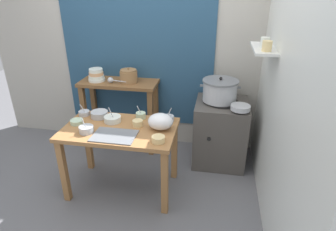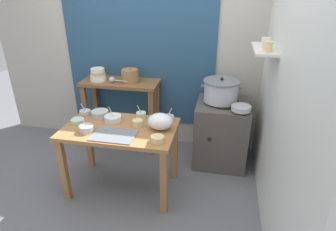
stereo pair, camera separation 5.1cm
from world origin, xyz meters
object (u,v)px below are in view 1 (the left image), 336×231
Objects in this scene: stove_block at (220,132)px; prep_bowl_8 at (158,139)px; prep_table at (120,138)px; back_shelf_table at (120,98)px; prep_bowl_0 at (141,115)px; prep_bowl_5 at (86,129)px; steamer_pot at (220,90)px; clay_pot at (129,76)px; plastic_bag at (160,121)px; prep_bowl_6 at (138,123)px; ladle at (111,80)px; prep_bowl_3 at (168,118)px; serving_tray at (114,136)px; wide_pan at (240,108)px; prep_bowl_2 at (84,113)px; prep_bowl_1 at (113,119)px; bowl_stack_enamel at (96,75)px; prep_bowl_4 at (99,114)px; prep_bowl_7 at (77,122)px.

stove_block is 6.56× the size of prep_bowl_8.
prep_table is 1.15× the size of back_shelf_table.
prep_bowl_0 is at bearing 122.13° from prep_bowl_8.
prep_bowl_5 reaches higher than prep_bowl_0.
prep_table is at bearing -141.87° from steamer_pot.
clay_pot reaches higher than prep_bowl_0.
prep_bowl_8 is (0.70, -0.05, -0.01)m from prep_bowl_5.
plastic_bag is at bearing 6.62° from prep_table.
ladle is at bearing 126.39° from prep_bowl_6.
back_shelf_table reaches higher than prep_bowl_3.
ladle is (-1.34, 0.06, 0.55)m from stove_block.
steamer_pot is at bearing 44.25° from serving_tray.
clay_pot is 0.71m from prep_bowl_0.
wide_pan is 1.54× the size of prep_bowl_2.
prep_bowl_0 reaches higher than prep_bowl_2.
stove_block is at bearing 28.85° from prep_bowl_1.
prep_bowl_0 is 0.89× the size of prep_bowl_5.
ladle is at bearing 133.62° from prep_bowl_0.
prep_bowl_2 is (-0.86, 0.16, -0.05)m from plastic_bag.
prep_bowl_1 is (0.18, -0.73, 0.07)m from back_shelf_table.
prep_bowl_2 is at bearing 118.10° from prep_bowl_5.
bowl_stack_enamel is at bearing 99.08° from prep_bowl_2.
prep_bowl_4 is (-0.29, 0.36, 0.03)m from serving_tray.
steamer_pot is 0.95m from prep_bowl_0.
stove_block is at bearing 49.10° from plastic_bag.
prep_bowl_8 is at bearing -4.09° from serving_tray.
plastic_bag reaches higher than prep_bowl_8.
prep_bowl_8 is at bearing -13.35° from prep_bowl_7.
back_shelf_table is 9.40× the size of prep_bowl_6.
prep_bowl_2 is at bearing 95.02° from prep_bowl_7.
back_shelf_table reaches higher than prep_bowl_7.
plastic_bag is 0.25m from prep_bowl_8.
clay_pot is 1.22m from prep_bowl_8.
prep_bowl_7 is at bearing -81.93° from bowl_stack_enamel.
prep_bowl_4 is at bearing 164.38° from prep_bowl_6.
prep_bowl_3 is at bearing 12.50° from prep_bowl_1.
wide_pan is (1.17, 0.51, 0.20)m from prep_table.
wide_pan is (1.46, -0.34, 0.13)m from back_shelf_table.
serving_tray is at bearing -123.45° from prep_bowl_6.
prep_bowl_0 is 0.18m from prep_bowl_6.
prep_table is 5.28× the size of wide_pan.
prep_table is 1.29m from wide_pan.
stove_block is at bearing -6.52° from clay_pot.
prep_bowl_7 reaches higher than prep_table.
wide_pan is at bearing 17.24° from prep_bowl_1.
back_shelf_table is at bearing 90.56° from prep_bowl_4.
wide_pan is 1.31× the size of prep_bowl_5.
wide_pan is at bearing -48.13° from stove_block.
prep_bowl_6 reaches higher than prep_bowl_8.
prep_bowl_4 is 1.74× the size of prep_bowl_6.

